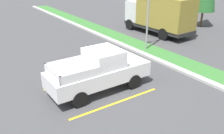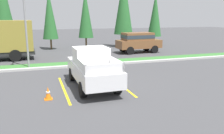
# 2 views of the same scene
# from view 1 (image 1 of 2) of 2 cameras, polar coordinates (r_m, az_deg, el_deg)

# --- Properties ---
(ground_plane) EXTENTS (120.00, 120.00, 0.00)m
(ground_plane) POSITION_cam_1_polar(r_m,az_deg,el_deg) (12.45, -2.12, -5.00)
(ground_plane) COLOR #424244
(parking_line_near) EXTENTS (0.12, 4.80, 0.01)m
(parking_line_near) POSITION_cam_1_polar(r_m,az_deg,el_deg) (13.52, -6.46, -2.73)
(parking_line_near) COLOR yellow
(parking_line_near) RESTS_ON ground
(parking_line_far) EXTENTS (0.12, 4.80, 0.01)m
(parking_line_far) POSITION_cam_1_polar(r_m,az_deg,el_deg) (11.18, 1.09, -8.52)
(parking_line_far) COLOR yellow
(parking_line_far) RESTS_ON ground
(curb_strip) EXTENTS (56.00, 0.40, 0.15)m
(curb_strip) POSITION_cam_1_polar(r_m,az_deg,el_deg) (15.38, 13.88, 0.31)
(curb_strip) COLOR #B2B2AD
(curb_strip) RESTS_ON ground
(grass_median) EXTENTS (56.00, 1.80, 0.06)m
(grass_median) POSITION_cam_1_polar(r_m,az_deg,el_deg) (16.18, 16.52, 1.00)
(grass_median) COLOR #387533
(grass_median) RESTS_ON ground
(pickup_truck_main) EXTENTS (2.02, 5.25, 2.10)m
(pickup_truck_main) POSITION_cam_1_polar(r_m,az_deg,el_deg) (11.87, -2.96, -0.89)
(pickup_truck_main) COLOR black
(pickup_truck_main) RESTS_ON ground
(cargo_truck_distant) EXTENTS (6.88, 2.71, 3.40)m
(cargo_truck_distant) POSITION_cam_1_polar(r_m,az_deg,el_deg) (22.37, 11.26, 12.37)
(cargo_truck_distant) COLOR black
(cargo_truck_distant) RESTS_ON ground
(traffic_cone) EXTENTS (0.36, 0.36, 0.60)m
(traffic_cone) POSITION_cam_1_polar(r_m,az_deg,el_deg) (13.63, -13.17, -1.66)
(traffic_cone) COLOR orange
(traffic_cone) RESTS_ON ground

